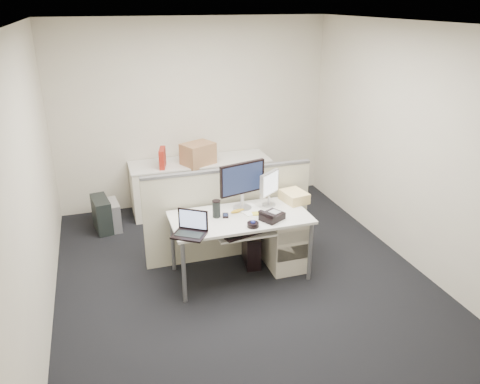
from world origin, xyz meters
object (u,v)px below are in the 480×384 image
object	(u,v)px
desk	(240,222)
laptop	(189,225)
monitor_main	(242,186)
desk_phone	(272,216)

from	to	relation	value
desk	laptop	size ratio (longest dim) A/B	4.73
monitor_main	desk	bearing A→B (deg)	-128.64
desk	desk_phone	world-z (taller)	desk_phone
monitor_main	laptop	bearing A→B (deg)	-160.90
laptop	desk_phone	world-z (taller)	laptop
monitor_main	desk_phone	world-z (taller)	monitor_main
desk	desk_phone	size ratio (longest dim) A/B	6.50
laptop	desk_phone	bearing A→B (deg)	39.65
laptop	desk_phone	size ratio (longest dim) A/B	1.37
monitor_main	laptop	world-z (taller)	monitor_main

